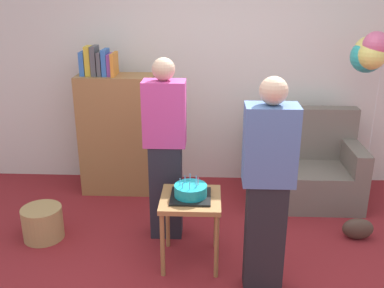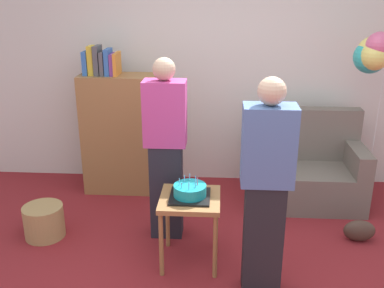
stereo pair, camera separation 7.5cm
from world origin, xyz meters
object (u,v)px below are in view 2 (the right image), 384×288
couch (307,170)px  wicker_basket (44,221)px  handbag (359,231)px  balloon_bunch (373,54)px  person_blowing_candles (166,150)px  side_table (190,207)px  birthday_cake (190,192)px  bookshelf (120,131)px  person_holding_cake (266,189)px

couch → wicker_basket: size_ratio=3.06×
handbag → balloon_bunch: (0.14, 0.71, 1.47)m
person_blowing_candles → couch: bearing=34.7°
couch → side_table: 1.67m
couch → birthday_cake: couch is taller
bookshelf → handbag: size_ratio=5.71×
bookshelf → handbag: bearing=-21.5°
couch → balloon_bunch: 1.33m
person_blowing_candles → side_table: bearing=-54.3°
side_table → balloon_bunch: bearing=34.2°
side_table → handbag: 1.60m
wicker_basket → bookshelf: bearing=64.1°
side_table → person_holding_cake: size_ratio=0.36×
couch → side_table: size_ratio=1.87×
side_table → bookshelf: bearing=122.7°
couch → balloon_bunch: (0.49, -0.07, 1.23)m
balloon_bunch → couch: bearing=171.5°
side_table → balloon_bunch: 2.26m
side_table → person_holding_cake: 0.72m
birthday_cake → person_blowing_candles: bearing=120.0°
person_blowing_candles → handbag: bearing=5.4°
person_blowing_candles → person_holding_cake: same height
birthday_cake → wicker_basket: birthday_cake is taller
side_table → balloon_bunch: size_ratio=0.33×
birthday_cake → wicker_basket: bearing=167.7°
bookshelf → person_blowing_candles: size_ratio=0.98×
bookshelf → wicker_basket: 1.27m
bookshelf → balloon_bunch: size_ratio=0.90×
person_blowing_candles → handbag: person_blowing_candles is taller
side_table → wicker_basket: side_table is taller
couch → person_holding_cake: bearing=-111.6°
person_blowing_candles → balloon_bunch: 2.14m
bookshelf → birthday_cake: size_ratio=4.99×
handbag → balloon_bunch: 1.64m
bookshelf → couch: bearing=-4.1°
handbag → person_holding_cake: bearing=-142.3°
couch → wicker_basket: (-2.51, -0.89, -0.19)m
bookshelf → balloon_bunch: 2.66m
person_holding_cake → handbag: bearing=-152.2°
wicker_basket → balloon_bunch: balloon_bunch is taller
birthday_cake → person_holding_cake: (0.56, -0.32, 0.19)m
side_table → handbag: bearing=15.2°
wicker_basket → balloon_bunch: 3.42m
side_table → person_blowing_candles: person_blowing_candles is taller
side_table → handbag: side_table is taller
side_table → handbag: size_ratio=2.10×
birthday_cake → wicker_basket: 1.47m
couch → side_table: bearing=-134.2°
person_blowing_candles → person_holding_cake: bearing=-37.2°
couch → person_holding_cake: size_ratio=0.67×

